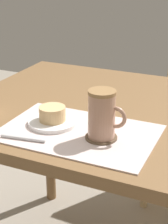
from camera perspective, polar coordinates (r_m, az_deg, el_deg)
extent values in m
cylinder|color=brown|center=(1.88, -5.32, -4.19)|extent=(0.05, 0.05, 0.69)
cube|color=brown|center=(1.25, 5.21, -0.21)|extent=(1.06, 0.82, 0.04)
cylinder|color=#D1B27F|center=(1.90, 9.45, -8.77)|extent=(0.04, 0.04, 0.43)
cylinder|color=#D1B27F|center=(2.20, 12.12, -4.28)|extent=(0.04, 0.04, 0.43)
cube|color=silver|center=(1.07, -0.88, -3.12)|extent=(0.44, 0.29, 0.00)
cylinder|color=white|center=(1.12, -4.79, -1.54)|extent=(0.15, 0.15, 0.01)
cylinder|color=#E5BC7F|center=(1.11, -4.84, -0.24)|extent=(0.08, 0.08, 0.04)
cylinder|color=brown|center=(1.04, 2.63, -3.87)|extent=(0.09, 0.09, 0.00)
cylinder|color=tan|center=(1.01, 2.70, -0.58)|extent=(0.07, 0.07, 0.12)
cylinder|color=#9E7547|center=(0.98, 2.77, 3.02)|extent=(0.08, 0.08, 0.01)
torus|color=tan|center=(0.99, 4.79, -0.82)|extent=(0.06, 0.01, 0.06)
cylinder|color=silver|center=(1.04, -9.29, -4.00)|extent=(0.13, 0.03, 0.01)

